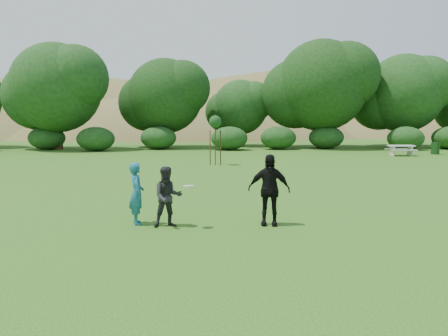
{
  "coord_description": "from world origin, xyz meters",
  "views": [
    {
      "loc": [
        -0.71,
        -11.04,
        2.73
      ],
      "look_at": [
        0.0,
        3.0,
        1.1
      ],
      "focal_mm": 35.0,
      "sensor_mm": 36.0,
      "label": 1
    }
  ],
  "objects_px": {
    "picnic_table": "(401,149)",
    "player_grey": "(168,197)",
    "player_black": "(269,190)",
    "sapling": "(215,123)",
    "player_teal": "(137,193)",
    "trash_can_near": "(435,148)"
  },
  "relations": [
    {
      "from": "player_teal",
      "to": "picnic_table",
      "type": "xyz_separation_m",
      "value": [
        15.96,
        19.43,
        -0.28
      ]
    },
    {
      "from": "player_black",
      "to": "trash_can_near",
      "type": "xyz_separation_m",
      "value": [
        15.74,
        20.85,
        -0.46
      ]
    },
    {
      "from": "player_black",
      "to": "picnic_table",
      "type": "xyz_separation_m",
      "value": [
        12.59,
        19.69,
        -0.39
      ]
    },
    {
      "from": "player_grey",
      "to": "sapling",
      "type": "relative_size",
      "value": 0.53
    },
    {
      "from": "player_black",
      "to": "picnic_table",
      "type": "relative_size",
      "value": 1.01
    },
    {
      "from": "player_teal",
      "to": "picnic_table",
      "type": "height_order",
      "value": "player_teal"
    },
    {
      "from": "player_teal",
      "to": "player_grey",
      "type": "relative_size",
      "value": 1.05
    },
    {
      "from": "sapling",
      "to": "player_black",
      "type": "bearing_deg",
      "value": -86.28
    },
    {
      "from": "player_grey",
      "to": "sapling",
      "type": "height_order",
      "value": "sapling"
    },
    {
      "from": "picnic_table",
      "to": "player_grey",
      "type": "bearing_deg",
      "value": -127.47
    },
    {
      "from": "trash_can_near",
      "to": "sapling",
      "type": "xyz_separation_m",
      "value": [
        -16.66,
        -6.67,
        1.97
      ]
    },
    {
      "from": "player_teal",
      "to": "player_grey",
      "type": "height_order",
      "value": "player_teal"
    },
    {
      "from": "player_black",
      "to": "sapling",
      "type": "bearing_deg",
      "value": 103.86
    },
    {
      "from": "player_black",
      "to": "sapling",
      "type": "relative_size",
      "value": 0.64
    },
    {
      "from": "player_grey",
      "to": "sapling",
      "type": "distance_m",
      "value": 14.43
    },
    {
      "from": "player_black",
      "to": "player_grey",
      "type": "bearing_deg",
      "value": -168.46
    },
    {
      "from": "player_teal",
      "to": "trash_can_near",
      "type": "relative_size",
      "value": 1.77
    },
    {
      "from": "player_grey",
      "to": "trash_can_near",
      "type": "xyz_separation_m",
      "value": [
        18.29,
        20.91,
        -0.31
      ]
    },
    {
      "from": "player_teal",
      "to": "sapling",
      "type": "height_order",
      "value": "sapling"
    },
    {
      "from": "player_black",
      "to": "sapling",
      "type": "xyz_separation_m",
      "value": [
        -0.92,
        14.18,
        1.51
      ]
    },
    {
      "from": "sapling",
      "to": "player_grey",
      "type": "bearing_deg",
      "value": -96.53
    },
    {
      "from": "player_grey",
      "to": "trash_can_near",
      "type": "height_order",
      "value": "player_grey"
    }
  ]
}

